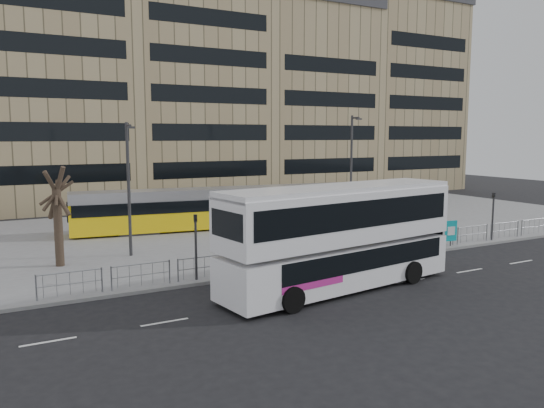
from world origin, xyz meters
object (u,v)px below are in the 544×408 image
lamp_post_west (129,183)px  bare_tree (55,164)px  tram (248,206)px  lamp_post_east (352,164)px  traffic_light_east (493,210)px  station_sign (407,221)px  double_decker_bus (340,234)px  pedestrian (345,229)px  ad_panel (451,231)px  traffic_light_west (196,238)px

lamp_post_west → bare_tree: 4.05m
tram → lamp_post_east: size_ratio=3.04×
traffic_light_east → lamp_post_west: size_ratio=0.42×
station_sign → double_decker_bus: bearing=-142.1°
traffic_light_east → bare_tree: bearing=148.3°
double_decker_bus → lamp_post_east: bearing=44.2°
pedestrian → lamp_post_west: lamp_post_west is taller
ad_panel → station_sign: bearing=175.9°
tram → bare_tree: size_ratio=3.45×
station_sign → traffic_light_east: 6.80m
lamp_post_west → lamp_post_east: size_ratio=0.90×
bare_tree → double_decker_bus: bearing=-42.9°
pedestrian → lamp_post_east: bearing=-45.4°
traffic_light_west → double_decker_bus: bearing=-27.1°
traffic_light_east → station_sign: bearing=156.4°
station_sign → traffic_light_west: bearing=-169.0°
station_sign → lamp_post_east: lamp_post_east is taller
station_sign → bare_tree: 19.82m
ad_panel → pedestrian: size_ratio=0.96×
station_sign → traffic_light_west: size_ratio=0.77×
station_sign → lamp_post_east: size_ratio=0.29×
station_sign → pedestrian: size_ratio=1.46×
tram → lamp_post_west: (-10.10, -5.82, 2.61)m
tram → station_sign: 12.69m
traffic_light_west → bare_tree: size_ratio=0.42×
station_sign → pedestrian: station_sign is taller
traffic_light_west → traffic_light_east: same height
station_sign → pedestrian: 4.06m
pedestrian → traffic_light_east: 9.72m
lamp_post_east → traffic_light_east: bearing=-72.4°
pedestrian → traffic_light_west: bearing=103.1°
double_decker_bus → traffic_light_east: size_ratio=3.85×
double_decker_bus → station_sign: double_decker_bus is taller
tram → double_decker_bus: bearing=-94.0°
pedestrian → traffic_light_west: traffic_light_west is taller
double_decker_bus → bare_tree: size_ratio=1.64×
ad_panel → lamp_post_east: (0.43, 10.75, 3.59)m
station_sign → traffic_light_east: (6.77, -0.58, 0.32)m
traffic_light_west → traffic_light_east: (20.20, 0.00, 0.00)m
tram → traffic_light_west: (-8.60, -12.32, 0.49)m
pedestrian → tram: bearing=12.5°
ad_panel → bare_tree: size_ratio=0.22×
tram → station_sign: size_ratio=10.54×
tram → pedestrian: 8.80m
station_sign → bare_tree: size_ratio=0.33×
traffic_light_east → bare_tree: (-25.52, 5.89, 3.32)m
traffic_light_west → lamp_post_east: 20.07m
double_decker_bus → lamp_post_west: 12.63m
pedestrian → ad_panel: bearing=-135.9°
traffic_light_west → bare_tree: 8.60m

